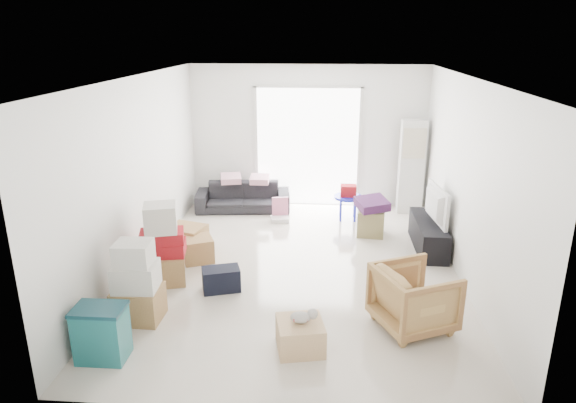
% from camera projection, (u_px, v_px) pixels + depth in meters
% --- Properties ---
extents(room_shell, '(4.98, 6.48, 3.18)m').
position_uv_depth(room_shell, '(299.00, 178.00, 7.02)').
color(room_shell, beige).
rests_on(room_shell, ground).
extents(sliding_door, '(2.10, 0.04, 2.33)m').
position_uv_depth(sliding_door, '(308.00, 142.00, 9.87)').
color(sliding_door, white).
rests_on(sliding_door, room_shell).
extents(ac_tower, '(0.45, 0.30, 1.75)m').
position_uv_depth(ac_tower, '(411.00, 167.00, 9.54)').
color(ac_tower, silver).
rests_on(ac_tower, room_shell).
extents(tv_console, '(0.41, 1.37, 0.46)m').
position_uv_depth(tv_console, '(428.00, 235.00, 8.06)').
color(tv_console, black).
rests_on(tv_console, room_shell).
extents(television, '(0.66, 1.03, 0.13)m').
position_uv_depth(television, '(430.00, 217.00, 7.97)').
color(television, black).
rests_on(television, tv_console).
extents(sofa, '(1.82, 0.70, 0.69)m').
position_uv_depth(sofa, '(243.00, 192.00, 9.79)').
color(sofa, '#222227').
rests_on(sofa, room_shell).
extents(pillow_left, '(0.44, 0.38, 0.12)m').
position_uv_depth(pillow_left, '(231.00, 171.00, 9.72)').
color(pillow_left, '#CD959D').
rests_on(pillow_left, sofa).
extents(pillow_right, '(0.37, 0.30, 0.13)m').
position_uv_depth(pillow_right, '(260.00, 172.00, 9.67)').
color(pillow_right, '#CD959D').
rests_on(pillow_right, sofa).
extents(armchair, '(1.01, 1.03, 0.82)m').
position_uv_depth(armchair, '(414.00, 295.00, 5.83)').
color(armchair, tan).
rests_on(armchair, room_shell).
extents(storage_bins, '(0.52, 0.37, 0.60)m').
position_uv_depth(storage_bins, '(102.00, 333.00, 5.29)').
color(storage_bins, '#1A6365').
rests_on(storage_bins, room_shell).
extents(box_stack_a, '(0.55, 0.46, 0.99)m').
position_uv_depth(box_stack_a, '(137.00, 286.00, 5.98)').
color(box_stack_a, '#AD894E').
rests_on(box_stack_a, room_shell).
extents(box_stack_b, '(0.68, 0.68, 1.10)m').
position_uv_depth(box_stack_b, '(163.00, 249.00, 6.91)').
color(box_stack_b, '#AD894E').
rests_on(box_stack_b, room_shell).
extents(box_stack_c, '(0.66, 0.60, 0.40)m').
position_uv_depth(box_stack_c, '(187.00, 238.00, 7.99)').
color(box_stack_c, '#AD894E').
rests_on(box_stack_c, room_shell).
extents(loose_box, '(0.57, 0.57, 0.36)m').
position_uv_depth(loose_box, '(198.00, 249.00, 7.64)').
color(loose_box, '#AD894E').
rests_on(loose_box, room_shell).
extents(duffel_bag, '(0.55, 0.43, 0.31)m').
position_uv_depth(duffel_bag, '(221.00, 279.00, 6.76)').
color(duffel_bag, black).
rests_on(duffel_bag, room_shell).
extents(ottoman, '(0.49, 0.49, 0.44)m').
position_uv_depth(ottoman, '(371.00, 222.00, 8.62)').
color(ottoman, olive).
rests_on(ottoman, room_shell).
extents(blanket, '(0.60, 0.60, 0.14)m').
position_uv_depth(blanket, '(372.00, 206.00, 8.53)').
color(blanket, '#4C2357').
rests_on(blanket, ottoman).
extents(kids_table, '(0.52, 0.52, 0.65)m').
position_uv_depth(kids_table, '(348.00, 195.00, 9.25)').
color(kids_table, '#1B22C7').
rests_on(kids_table, room_shell).
extents(toy_walker, '(0.36, 0.33, 0.42)m').
position_uv_depth(toy_walker, '(280.00, 214.00, 9.30)').
color(toy_walker, silver).
rests_on(toy_walker, room_shell).
extents(wood_crate, '(0.57, 0.57, 0.32)m').
position_uv_depth(wood_crate, '(300.00, 335.00, 5.49)').
color(wood_crate, '#DEB080').
rests_on(wood_crate, room_shell).
extents(plush_bunny, '(0.30, 0.16, 0.15)m').
position_uv_depth(plush_bunny, '(304.00, 316.00, 5.43)').
color(plush_bunny, '#B2ADA8').
rests_on(plush_bunny, wood_crate).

